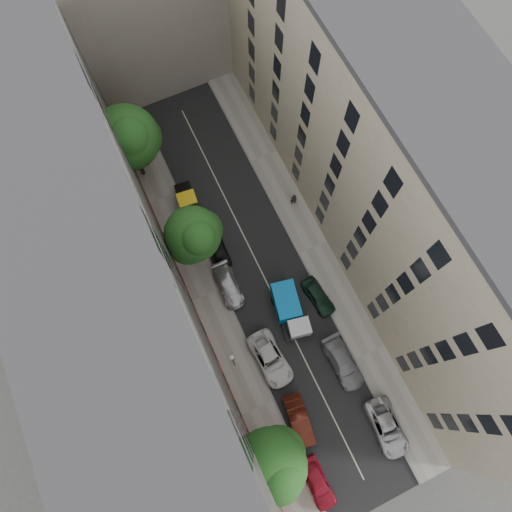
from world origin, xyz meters
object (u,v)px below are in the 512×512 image
car_left_0 (318,483)px  car_right_2 (318,296)px  tree_near (272,467)px  pedestrian (294,199)px  car_right_0 (387,427)px  tree_far (129,140)px  car_left_1 (299,420)px  car_left_2 (270,359)px  lamp_post (233,360)px  tarp_truck (290,309)px  tree_mid (195,236)px  car_left_3 (228,286)px  car_left_4 (219,250)px  car_right_1 (343,363)px

car_left_0 → car_right_2: 15.44m
tree_near → car_right_2: bearing=46.6°
car_right_2 → pedestrian: size_ratio=2.27×
car_right_0 → tree_far: (-9.90, 31.23, 5.69)m
car_left_0 → tree_far: (-2.70, 32.49, 5.66)m
car_left_1 → car_left_2: size_ratio=0.84×
lamp_post → tarp_truck: bearing=19.0°
car_left_1 → tree_near: size_ratio=0.52×
car_left_0 → lamp_post: lamp_post is taller
car_left_0 → car_right_0: size_ratio=0.85×
car_left_1 → tree_far: tree_far is taller
tarp_truck → car_left_2: 4.66m
car_left_2 → tree_near: bearing=-119.2°
car_left_0 → tree_mid: 22.45m
lamp_post → tree_mid: bearing=82.9°
car_left_0 → car_left_1: 4.93m
pedestrian → car_left_3: bearing=52.0°
car_left_4 → car_right_2: size_ratio=0.95×
car_left_3 → car_right_0: (7.05, -16.80, 0.04)m
lamp_post → tree_far: bearing=91.4°
car_left_2 → tree_mid: size_ratio=0.63×
tarp_truck → car_right_1: (2.20, -6.12, -0.56)m
car_right_2 → lamp_post: 10.17m
car_right_2 → lamp_post: bearing=-173.6°
car_left_4 → car_right_0: car_right_0 is taller
car_right_1 → tree_mid: (-7.30, 14.40, 5.00)m
car_right_2 → tree_far: size_ratio=0.42×
car_left_0 → car_right_0: car_left_0 is taller
car_right_1 → car_right_2: car_right_1 is taller
car_left_2 → pedestrian: size_ratio=2.96×
car_right_2 → lamp_post: (-9.40, -2.26, 3.15)m
car_left_1 → pedestrian: pedestrian is taller
car_left_0 → tree_far: tree_far is taller
car_left_0 → tree_mid: tree_mid is taller
car_left_3 → lamp_post: bearing=-107.7°
car_left_0 → pedestrian: size_ratio=2.41×
car_left_3 → tree_far: bearing=102.9°
lamp_post → car_right_0: bearing=-47.2°
tarp_truck → car_right_2: size_ratio=1.35×
car_left_2 → car_left_3: 7.63m
tree_near → lamp_post: tree_near is taller
car_left_2 → car_right_0: bearing=-58.6°
car_left_0 → tree_mid: (-0.90, 21.87, 5.00)m
lamp_post → car_right_2: bearing=13.5°
lamp_post → pedestrian: 16.83m
car_right_1 → lamp_post: lamp_post is taller
car_right_2 → tarp_truck: bearing=174.1°
tarp_truck → car_left_0: (-4.20, -13.60, -0.56)m
car_left_1 → tree_far: size_ratio=0.47×
tree_near → tree_far: bearing=90.0°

